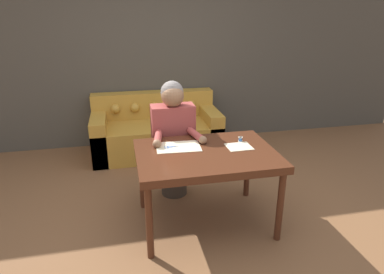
# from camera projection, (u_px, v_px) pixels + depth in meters

# --- Properties ---
(ground_plane) EXTENTS (16.00, 16.00, 0.00)m
(ground_plane) POSITION_uv_depth(u_px,v_px,m) (193.00, 222.00, 3.31)
(ground_plane) COLOR brown
(wall_back) EXTENTS (8.00, 0.06, 2.60)m
(wall_back) POSITION_uv_depth(u_px,v_px,m) (159.00, 55.00, 4.92)
(wall_back) COLOR #474238
(wall_back) RESTS_ON ground_plane
(dining_table) EXTENTS (1.25, 0.91, 0.74)m
(dining_table) POSITION_uv_depth(u_px,v_px,m) (206.00, 159.00, 3.09)
(dining_table) COLOR #472314
(dining_table) RESTS_ON ground_plane
(couch) EXTENTS (1.74, 0.86, 0.81)m
(couch) POSITION_uv_depth(u_px,v_px,m) (156.00, 132.00, 4.86)
(couch) COLOR #B7842D
(couch) RESTS_ON ground_plane
(person) EXTENTS (0.52, 0.59, 1.26)m
(person) POSITION_uv_depth(u_px,v_px,m) (173.00, 138.00, 3.60)
(person) COLOR #33281E
(person) RESTS_ON ground_plane
(pattern_paper_main) EXTENTS (0.42, 0.30, 0.00)m
(pattern_paper_main) POSITION_uv_depth(u_px,v_px,m) (178.00, 147.00, 3.17)
(pattern_paper_main) COLOR beige
(pattern_paper_main) RESTS_ON dining_table
(pattern_paper_offcut) EXTENTS (0.23, 0.21, 0.00)m
(pattern_paper_offcut) POSITION_uv_depth(u_px,v_px,m) (239.00, 147.00, 3.17)
(pattern_paper_offcut) COLOR beige
(pattern_paper_offcut) RESTS_ON dining_table
(scissors) EXTENTS (0.25, 0.08, 0.01)m
(scissors) POSITION_uv_depth(u_px,v_px,m) (173.00, 147.00, 3.16)
(scissors) COLOR silver
(scissors) RESTS_ON dining_table
(thread_spool) EXTENTS (0.04, 0.04, 0.05)m
(thread_spool) POSITION_uv_depth(u_px,v_px,m) (240.00, 139.00, 3.29)
(thread_spool) COLOR #3366B2
(thread_spool) RESTS_ON dining_table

